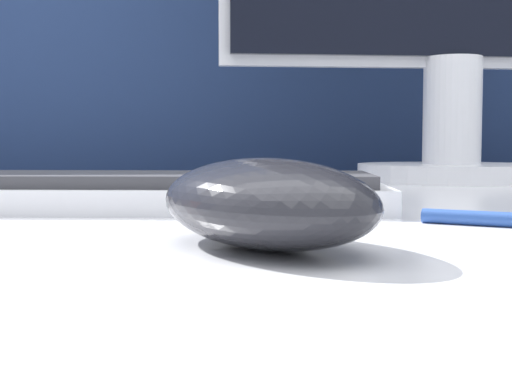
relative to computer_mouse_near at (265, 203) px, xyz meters
The scene contains 3 objects.
partition_panel 0.77m from the computer_mouse_near, 91.23° to the left, with size 5.00×0.03×1.35m.
computer_mouse_near is the anchor object (origin of this frame).
keyboard 0.21m from the computer_mouse_near, 115.78° to the left, with size 0.39×0.16×0.02m.
Camera 1 is at (-0.02, -0.38, 0.78)m, focal length 50.00 mm.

